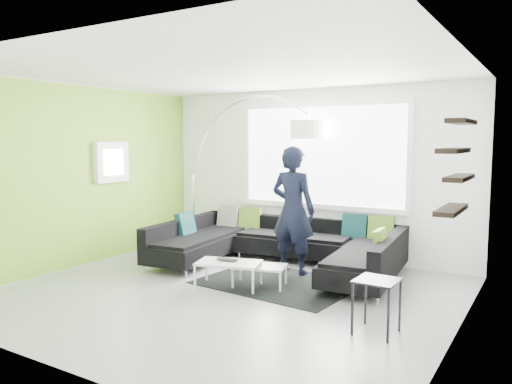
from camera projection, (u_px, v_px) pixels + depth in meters
ground at (227, 293)px, 6.39m from camera, size 5.50×5.50×0.00m
room_shell at (238, 152)px, 6.36m from camera, size 5.54×5.04×2.82m
sectional_sofa at (277, 247)px, 7.56m from camera, size 3.75×2.53×0.77m
rug at (278, 283)px, 6.84m from camera, size 2.18×1.67×0.01m
coffee_table at (244, 274)px, 6.64m from camera, size 1.20×0.90×0.35m
arc_lamp at (193, 173)px, 9.03m from camera, size 2.51×0.67×2.71m
side_table at (376, 307)px, 5.03m from camera, size 0.42×0.42×0.56m
person at (293, 210)px, 7.26m from camera, size 0.71×0.49×1.87m
laptop at (226, 261)px, 6.62m from camera, size 0.34×0.26×0.02m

